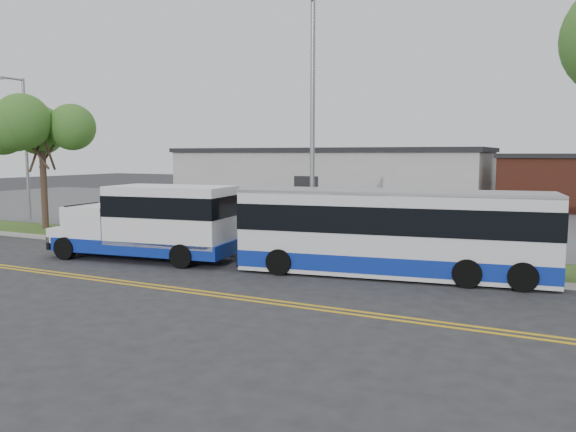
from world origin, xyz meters
The scene contains 18 objects.
ground centered at (0.00, 0.00, 0.00)m, with size 140.00×140.00×0.00m, color #28282B.
lane_line_north centered at (0.00, -3.85, 0.01)m, with size 70.00×0.12×0.01m, color gold.
lane_line_south centered at (0.00, -4.15, 0.01)m, with size 70.00×0.12×0.01m, color gold.
curb centered at (0.00, 1.10, 0.07)m, with size 80.00×0.30×0.15m, color #9E9B93.
verge centered at (0.00, 2.90, 0.05)m, with size 80.00×3.30×0.10m, color #2C521B.
parking_lot centered at (0.00, 17.00, 0.05)m, with size 80.00×25.00×0.10m, color #4C4C4F.
commercial_building centered at (-6.00, 27.00, 2.18)m, with size 25.40×10.40×4.35m.
brick_wing centered at (10.50, 26.00, 1.96)m, with size 6.30×7.30×3.90m.
tree_west centered at (-12.00, 3.20, 5.12)m, with size 4.40×4.40×6.91m.
streetlight_near centered at (3.00, 2.73, 5.23)m, with size 0.35×1.53×9.50m.
streetlight_far centered at (-16.00, 5.42, 4.48)m, with size 0.35×1.53×8.00m.
shuttle_bus centered at (-1.76, -0.63, 1.45)m, with size 7.32×3.18×2.72m.
transit_bus centered at (6.76, 0.60, 1.38)m, with size 10.03×3.70×2.72m.
pedestrian centered at (-8.00, 4.00, 0.91)m, with size 0.59×0.39×1.62m, color black.
parked_car_a centered at (-5.74, 11.96, 0.89)m, with size 1.68×4.82×1.59m, color #A5A7AC.
parked_car_b centered at (-7.30, 15.85, 0.73)m, with size 1.78×4.37×1.27m, color white.
grocery_bag_left centered at (-8.30, 3.75, 0.26)m, with size 0.32×0.32×0.32m, color white.
grocery_bag_right centered at (-7.70, 4.25, 0.26)m, with size 0.32×0.32×0.32m, color white.
Camera 1 is at (11.62, -16.71, 3.87)m, focal length 35.00 mm.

